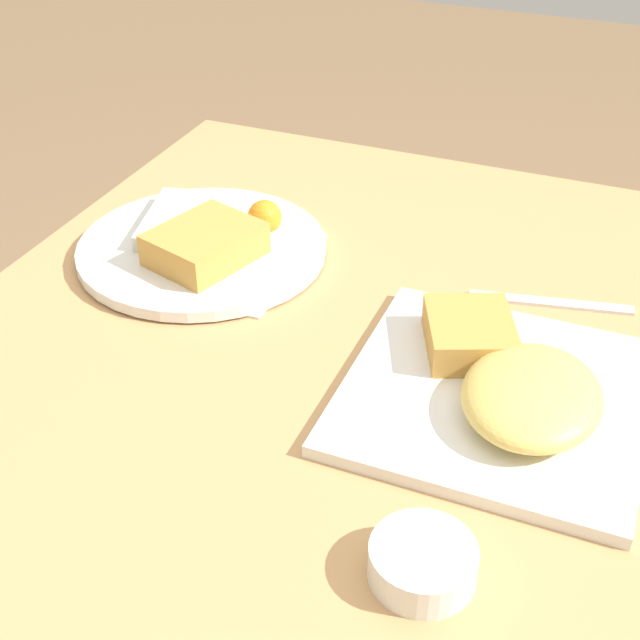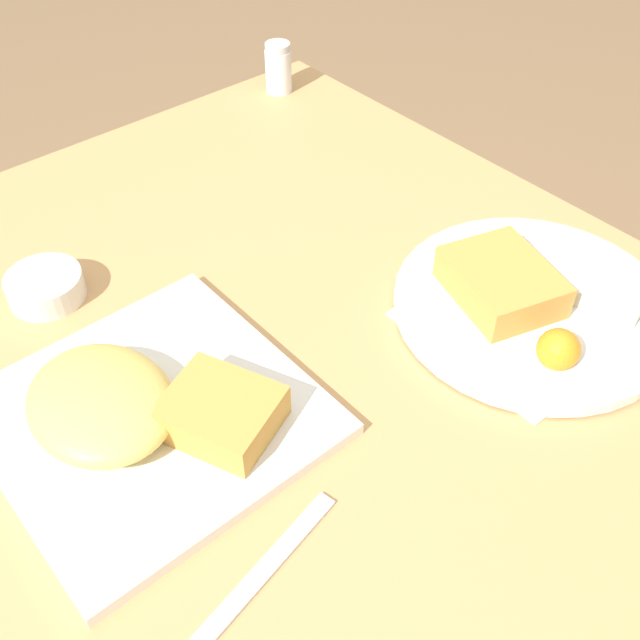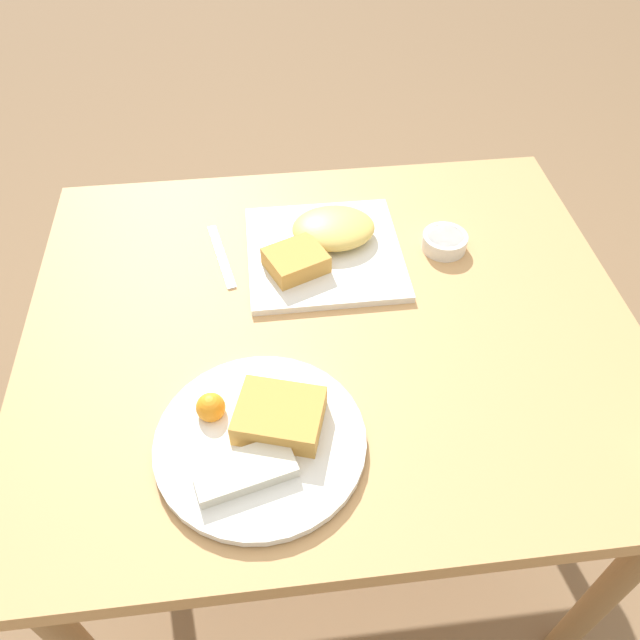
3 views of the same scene
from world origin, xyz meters
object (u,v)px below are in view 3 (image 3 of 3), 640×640
at_px(plate_square_near, 324,244).
at_px(butter_knife, 221,256).
at_px(plate_oval_far, 262,436).
at_px(sauce_ramekin, 444,241).

relative_size(plate_square_near, butter_knife, 1.57).
height_order(plate_oval_far, sauce_ramekin, plate_oval_far).
bearing_deg(plate_oval_far, butter_knife, -82.36).
xyz_separation_m(sauce_ramekin, butter_knife, (0.43, -0.02, -0.01)).
bearing_deg(sauce_ramekin, butter_knife, -3.15).
xyz_separation_m(plate_oval_far, sauce_ramekin, (-0.37, -0.40, -0.00)).
bearing_deg(plate_oval_far, sauce_ramekin, -133.24).
height_order(plate_oval_far, butter_knife, plate_oval_far).
distance_m(plate_oval_far, sauce_ramekin, 0.54).
relative_size(sauce_ramekin, butter_knife, 0.47).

